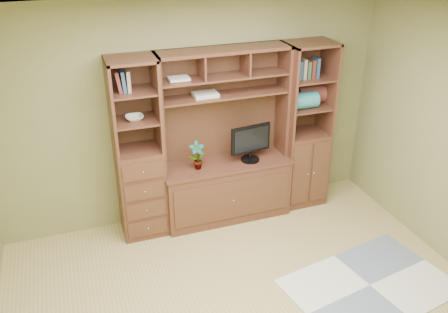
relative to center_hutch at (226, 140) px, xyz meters
name	(u,v)px	position (x,y,z in m)	size (l,w,h in m)	color
room	(263,200)	(-0.31, -1.73, 0.28)	(4.60, 4.10, 2.64)	tan
center_hutch	(226,140)	(0.00, 0.00, 0.00)	(1.54, 0.53, 2.05)	#4D291B
left_tower	(138,151)	(-1.00, 0.04, 0.00)	(0.50, 0.45, 2.05)	#4D291B
right_tower	(305,127)	(1.02, 0.04, 0.00)	(0.55, 0.45, 2.05)	#4D291B
rug	(370,285)	(0.93, -1.67, -1.02)	(1.59, 1.06, 0.01)	#A6ABAC
monitor	(251,137)	(0.29, -0.03, 0.01)	(0.50, 0.22, 0.61)	black
orchid	(197,156)	(-0.36, -0.03, -0.13)	(0.18, 0.12, 0.34)	#A66638
magazines	(205,94)	(-0.21, 0.09, 0.54)	(0.27, 0.20, 0.04)	beige
bowl	(134,118)	(-1.01, 0.04, 0.39)	(0.19, 0.19, 0.05)	white
blanket_teal	(303,100)	(0.95, -0.01, 0.36)	(0.34, 0.20, 0.20)	teal
blanket_red	(313,94)	(1.14, 0.12, 0.38)	(0.40, 0.22, 0.22)	brown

